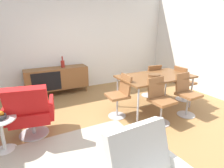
{
  "coord_description": "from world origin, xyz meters",
  "views": [
    {
      "loc": [
        -1.23,
        -2.45,
        1.75
      ],
      "look_at": [
        0.2,
        0.29,
        0.76
      ],
      "focal_mm": 28.75,
      "sensor_mm": 36.0,
      "label": 1
    }
  ],
  "objects_px": {
    "side_table_round": "(2,131)",
    "wooden_bowl_on_table": "(154,75)",
    "sideboard": "(57,78)",
    "dining_chair_front_left": "(160,99)",
    "vase_cobalt": "(63,64)",
    "dining_chair_far_end": "(183,82)",
    "dining_chair_near_window": "(120,94)",
    "dining_chair_front_right": "(186,93)",
    "dining_table": "(155,78)",
    "dining_chair_back_right": "(151,79)",
    "lounge_chair_red": "(30,111)"
  },
  "relations": [
    {
      "from": "side_table_round",
      "to": "wooden_bowl_on_table",
      "type": "bearing_deg",
      "value": 2.25
    },
    {
      "from": "sideboard",
      "to": "dining_chair_front_left",
      "type": "relative_size",
      "value": 1.87
    },
    {
      "from": "dining_chair_front_left",
      "to": "side_table_round",
      "type": "relative_size",
      "value": 1.65
    },
    {
      "from": "sideboard",
      "to": "vase_cobalt",
      "type": "bearing_deg",
      "value": 0.6
    },
    {
      "from": "dining_chair_far_end",
      "to": "dining_chair_front_left",
      "type": "height_order",
      "value": "same"
    },
    {
      "from": "dining_chair_near_window",
      "to": "dining_chair_front_right",
      "type": "xyz_separation_m",
      "value": [
        1.24,
        -0.56,
        0.0
      ]
    },
    {
      "from": "dining_chair_far_end",
      "to": "dining_chair_front_right",
      "type": "xyz_separation_m",
      "value": [
        -0.54,
        -0.56,
        0.0
      ]
    },
    {
      "from": "dining_chair_front_right",
      "to": "dining_table",
      "type": "bearing_deg",
      "value": 121.82
    },
    {
      "from": "dining_chair_near_window",
      "to": "dining_chair_far_end",
      "type": "height_order",
      "value": "same"
    },
    {
      "from": "dining_table",
      "to": "side_table_round",
      "type": "height_order",
      "value": "dining_table"
    },
    {
      "from": "dining_chair_front_left",
      "to": "wooden_bowl_on_table",
      "type": "bearing_deg",
      "value": 62.22
    },
    {
      "from": "dining_table",
      "to": "wooden_bowl_on_table",
      "type": "bearing_deg",
      "value": -148.89
    },
    {
      "from": "dining_chair_front_right",
      "to": "dining_chair_back_right",
      "type": "relative_size",
      "value": 1.0
    },
    {
      "from": "dining_chair_far_end",
      "to": "lounge_chair_red",
      "type": "relative_size",
      "value": 0.9
    },
    {
      "from": "dining_chair_near_window",
      "to": "dining_chair_back_right",
      "type": "bearing_deg",
      "value": 24.46
    },
    {
      "from": "side_table_round",
      "to": "sideboard",
      "type": "bearing_deg",
      "value": 59.45
    },
    {
      "from": "dining_table",
      "to": "dining_chair_back_right",
      "type": "distance_m",
      "value": 0.7
    },
    {
      "from": "dining_chair_far_end",
      "to": "side_table_round",
      "type": "xyz_separation_m",
      "value": [
        -3.83,
        -0.17,
        -0.15
      ]
    },
    {
      "from": "wooden_bowl_on_table",
      "to": "dining_chair_far_end",
      "type": "distance_m",
      "value": 1.02
    },
    {
      "from": "sideboard",
      "to": "side_table_round",
      "type": "height_order",
      "value": "sideboard"
    },
    {
      "from": "dining_table",
      "to": "lounge_chair_red",
      "type": "distance_m",
      "value": 2.54
    },
    {
      "from": "dining_chair_front_left",
      "to": "dining_chair_front_right",
      "type": "bearing_deg",
      "value": -0.0
    },
    {
      "from": "dining_chair_near_window",
      "to": "dining_chair_back_right",
      "type": "relative_size",
      "value": 1.0
    },
    {
      "from": "dining_table",
      "to": "wooden_bowl_on_table",
      "type": "xyz_separation_m",
      "value": [
        -0.09,
        -0.05,
        0.07
      ]
    },
    {
      "from": "lounge_chair_red",
      "to": "side_table_round",
      "type": "distance_m",
      "value": 0.48
    },
    {
      "from": "dining_chair_far_end",
      "to": "dining_chair_near_window",
      "type": "bearing_deg",
      "value": -179.88
    },
    {
      "from": "wooden_bowl_on_table",
      "to": "dining_chair_front_left",
      "type": "relative_size",
      "value": 0.3
    },
    {
      "from": "wooden_bowl_on_table",
      "to": "lounge_chair_red",
      "type": "height_order",
      "value": "lounge_chair_red"
    },
    {
      "from": "dining_table",
      "to": "dining_chair_front_right",
      "type": "relative_size",
      "value": 1.87
    },
    {
      "from": "dining_chair_front_left",
      "to": "lounge_chair_red",
      "type": "relative_size",
      "value": 0.9
    },
    {
      "from": "vase_cobalt",
      "to": "sideboard",
      "type": "bearing_deg",
      "value": -179.4
    },
    {
      "from": "wooden_bowl_on_table",
      "to": "dining_chair_near_window",
      "type": "bearing_deg",
      "value": 176.48
    },
    {
      "from": "dining_chair_front_right",
      "to": "dining_chair_far_end",
      "type": "bearing_deg",
      "value": 45.94
    },
    {
      "from": "side_table_round",
      "to": "dining_chair_back_right",
      "type": "bearing_deg",
      "value": 12.41
    },
    {
      "from": "dining_chair_far_end",
      "to": "dining_chair_back_right",
      "type": "height_order",
      "value": "same"
    },
    {
      "from": "vase_cobalt",
      "to": "dining_chair_back_right",
      "type": "xyz_separation_m",
      "value": [
        1.91,
        -1.31,
        -0.35
      ]
    },
    {
      "from": "dining_chair_front_right",
      "to": "dining_chair_back_right",
      "type": "distance_m",
      "value": 1.12
    },
    {
      "from": "vase_cobalt",
      "to": "dining_chair_front_left",
      "type": "distance_m",
      "value": 2.73
    },
    {
      "from": "vase_cobalt",
      "to": "dining_chair_near_window",
      "type": "relative_size",
      "value": 0.34
    },
    {
      "from": "dining_table",
      "to": "dining_chair_front_left",
      "type": "relative_size",
      "value": 1.87
    },
    {
      "from": "dining_chair_near_window",
      "to": "dining_chair_front_right",
      "type": "height_order",
      "value": "same"
    },
    {
      "from": "dining_chair_near_window",
      "to": "dining_table",
      "type": "bearing_deg",
      "value": 0.16
    },
    {
      "from": "wooden_bowl_on_table",
      "to": "lounge_chair_red",
      "type": "relative_size",
      "value": 0.27
    },
    {
      "from": "dining_table",
      "to": "dining_chair_back_right",
      "type": "height_order",
      "value": "dining_chair_back_right"
    },
    {
      "from": "dining_table",
      "to": "dining_chair_front_left",
      "type": "height_order",
      "value": "dining_chair_front_left"
    },
    {
      "from": "dining_chair_near_window",
      "to": "vase_cobalt",
      "type": "bearing_deg",
      "value": 109.87
    },
    {
      "from": "dining_table",
      "to": "dining_chair_front_right",
      "type": "height_order",
      "value": "dining_chair_front_right"
    },
    {
      "from": "dining_chair_near_window",
      "to": "dining_chair_far_end",
      "type": "relative_size",
      "value": 1.0
    },
    {
      "from": "vase_cobalt",
      "to": "dining_chair_front_left",
      "type": "xyz_separation_m",
      "value": [
        1.21,
        -2.43,
        -0.35
      ]
    },
    {
      "from": "dining_table",
      "to": "lounge_chair_red",
      "type": "bearing_deg",
      "value": 179.28
    }
  ]
}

